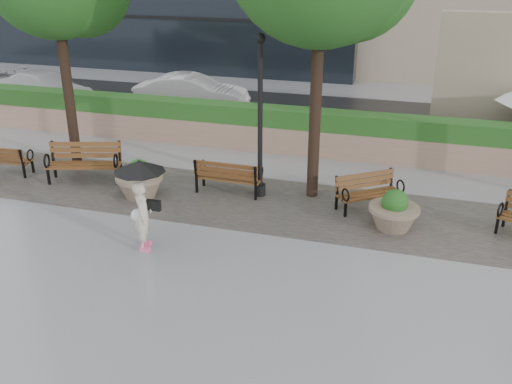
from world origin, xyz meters
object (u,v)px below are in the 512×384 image
(car_left, at_px, (46,89))
(lamppost, at_px, (260,128))
(planter_left, at_px, (140,183))
(car_right, at_px, (192,94))
(bench_2, at_px, (229,183))
(bench_3, at_px, (368,199))
(planter_right, at_px, (394,214))
(bench_1, at_px, (85,170))
(pedestrian, at_px, (142,196))
(bench_0, at_px, (4,165))

(car_left, bearing_deg, lamppost, -107.55)
(planter_left, bearing_deg, car_right, 103.77)
(bench_2, xyz_separation_m, bench_3, (3.49, 0.08, -0.02))
(bench_2, distance_m, bench_3, 3.49)
(planter_right, xyz_separation_m, car_left, (-14.12, 7.29, 0.28))
(bench_3, distance_m, lamppost, 3.09)
(bench_1, bearing_deg, planter_right, -20.89)
(bench_1, distance_m, lamppost, 4.97)
(planter_right, bearing_deg, car_left, 152.69)
(bench_3, distance_m, planter_left, 5.62)
(bench_1, height_order, planter_left, bench_1)
(bench_3, xyz_separation_m, pedestrian, (-4.19, -3.30, 0.90))
(bench_3, bearing_deg, bench_2, 143.38)
(bench_0, relative_size, bench_3, 1.00)
(bench_0, height_order, planter_right, planter_right)
(lamppost, bearing_deg, car_left, 149.45)
(bench_2, distance_m, planter_left, 2.22)
(planter_left, bearing_deg, planter_right, 0.22)
(lamppost, relative_size, car_right, 0.93)
(planter_right, height_order, pedestrian, pedestrian)
(planter_right, bearing_deg, car_right, 135.66)
(car_left, bearing_deg, car_right, -70.61)
(planter_right, bearing_deg, pedestrian, -153.90)
(lamppost, distance_m, pedestrian, 3.68)
(planter_right, bearing_deg, bench_2, 168.51)
(bench_0, xyz_separation_m, car_right, (2.39, 7.64, 0.46))
(planter_left, distance_m, planter_right, 6.19)
(lamppost, relative_size, car_left, 0.90)
(pedestrian, bearing_deg, bench_3, -72.02)
(bench_0, xyz_separation_m, planter_left, (4.35, -0.34, 0.14))
(bench_0, relative_size, bench_2, 0.96)
(planter_left, bearing_deg, car_left, 137.32)
(bench_3, height_order, car_left, car_left)
(lamppost, bearing_deg, bench_3, -0.13)
(lamppost, distance_m, car_right, 8.57)
(planter_left, bearing_deg, pedestrian, -60.29)
(bench_3, bearing_deg, lamppost, 141.86)
(lamppost, bearing_deg, planter_right, -15.58)
(car_left, bearing_deg, bench_1, -125.32)
(bench_1, relative_size, planter_right, 1.81)
(bench_2, height_order, car_right, car_right)
(bench_0, relative_size, pedestrian, 0.85)
(bench_1, distance_m, pedestrian, 4.42)
(bench_2, relative_size, pedestrian, 0.88)
(bench_3, xyz_separation_m, planter_left, (-5.53, -0.95, 0.13))
(bench_1, xyz_separation_m, car_left, (-6.03, 6.78, 0.34))
(bench_1, bearing_deg, pedestrian, -58.96)
(car_left, height_order, car_right, car_right)
(planter_left, bearing_deg, bench_3, 9.76)
(bench_0, height_order, bench_1, bench_1)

